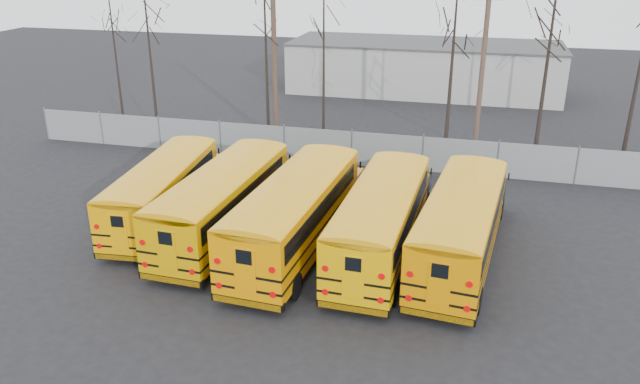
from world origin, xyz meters
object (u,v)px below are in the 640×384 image
(bus_c, at_px, (297,208))
(utility_pole_left, at_px, (275,61))
(bus_a, at_px, (164,186))
(bus_e, at_px, (462,220))
(bus_b, at_px, (225,196))
(utility_pole_right, at_px, (482,71))
(bus_d, at_px, (382,215))

(bus_c, xyz_separation_m, utility_pole_left, (-5.63, 14.29, 3.18))
(bus_a, distance_m, bus_e, 13.16)
(bus_a, height_order, utility_pole_left, utility_pole_left)
(bus_e, bearing_deg, bus_a, -177.47)
(bus_c, bearing_deg, bus_a, 172.01)
(bus_a, height_order, bus_c, bus_c)
(bus_a, xyz_separation_m, bus_b, (3.26, -0.76, 0.14))
(bus_e, relative_size, utility_pole_right, 1.18)
(utility_pole_left, bearing_deg, bus_d, -41.78)
(bus_c, bearing_deg, bus_b, 173.61)
(bus_b, relative_size, bus_c, 0.96)
(bus_b, relative_size, bus_d, 1.01)
(bus_e, bearing_deg, bus_c, -168.84)
(bus_d, height_order, utility_pole_left, utility_pole_left)
(bus_e, xyz_separation_m, utility_pole_right, (0.23, 14.72, 3.09))
(bus_d, distance_m, bus_e, 3.10)
(utility_pole_left, bearing_deg, utility_pole_right, 20.08)
(utility_pole_right, bearing_deg, bus_d, -114.61)
(bus_c, relative_size, bus_e, 1.04)
(utility_pole_right, bearing_deg, bus_e, -102.99)
(bus_c, xyz_separation_m, bus_d, (3.41, 0.38, -0.08))
(bus_e, distance_m, utility_pole_left, 18.57)
(bus_c, distance_m, utility_pole_left, 15.69)
(bus_c, bearing_deg, utility_pole_left, 114.96)
(bus_b, height_order, utility_pole_right, utility_pole_right)
(bus_b, distance_m, bus_e, 9.88)
(bus_a, height_order, utility_pole_right, utility_pole_right)
(bus_a, bearing_deg, utility_pole_left, 80.09)
(bus_a, xyz_separation_m, bus_e, (13.14, -0.72, 0.14))
(bus_a, xyz_separation_m, utility_pole_left, (1.01, 12.95, 3.40))
(bus_e, relative_size, utility_pole_left, 1.14)
(bus_a, bearing_deg, bus_d, -10.94)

